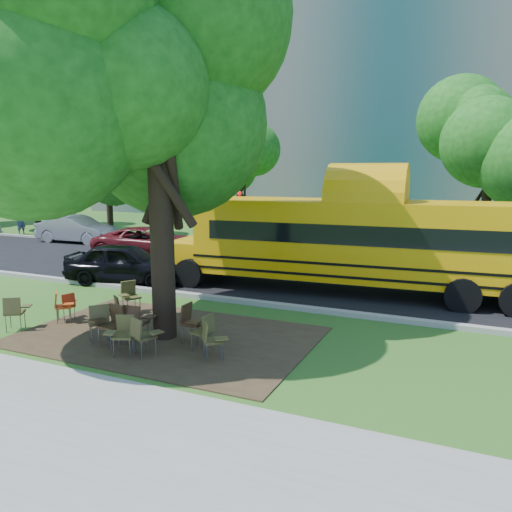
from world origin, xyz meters
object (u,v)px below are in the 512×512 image
at_px(main_tree, 157,73).
at_px(chair_12, 191,319).
at_px(chair_10, 129,294).
at_px(bg_car_red, 148,242).
at_px(chair_6, 205,329).
at_px(pedestrian_a, 21,222).
at_px(bg_car_silver, 77,229).
at_px(chair_4, 142,333).
at_px(black_car, 125,263).
at_px(chair_8, 68,304).
at_px(chair_3, 112,321).
at_px(chair_2, 100,319).
at_px(pedestrian_b, 71,219).
at_px(school_bus, 362,241).
at_px(chair_0, 15,310).
at_px(chair_9, 112,308).
at_px(chair_5, 123,331).
at_px(chair_1, 61,304).
at_px(chair_11, 136,320).
at_px(chair_7, 211,338).

distance_m(main_tree, chair_12, 5.58).
bearing_deg(chair_10, bg_car_red, -116.87).
relative_size(chair_6, pedestrian_a, 0.56).
bearing_deg(bg_car_silver, chair_4, -135.63).
xyz_separation_m(chair_6, black_car, (-6.00, 4.81, 0.17)).
xyz_separation_m(chair_8, black_car, (-1.49, 4.27, 0.24)).
height_order(chair_3, pedestrian_a, pedestrian_a).
bearing_deg(chair_10, pedestrian_a, -93.06).
distance_m(chair_2, chair_3, 0.41).
bearing_deg(pedestrian_b, chair_2, 6.04).
bearing_deg(pedestrian_b, chair_12, 10.99).
distance_m(school_bus, chair_6, 7.08).
relative_size(chair_2, chair_4, 1.07).
distance_m(school_bus, chair_0, 10.25).
bearing_deg(chair_0, chair_12, -20.44).
height_order(bg_car_silver, pedestrian_b, pedestrian_b).
xyz_separation_m(chair_8, pedestrian_a, (-16.16, 12.62, 0.31)).
bearing_deg(main_tree, chair_9, 171.78).
distance_m(chair_5, black_car, 7.27).
height_order(chair_10, pedestrian_a, pedestrian_a).
height_order(chair_1, chair_9, chair_1).
bearing_deg(chair_8, chair_2, -98.86).
bearing_deg(main_tree, chair_4, -76.28).
bearing_deg(chair_4, chair_0, -160.08).
bearing_deg(chair_6, chair_12, 68.27).
relative_size(chair_5, chair_9, 1.15).
bearing_deg(chair_3, bg_car_red, -48.62).
bearing_deg(chair_1, black_car, 154.50).
bearing_deg(chair_1, chair_9, 60.81).
bearing_deg(chair_2, chair_5, -71.21).
bearing_deg(pedestrian_a, chair_11, -111.22).
xyz_separation_m(chair_0, chair_6, (5.08, 0.64, -0.01)).
xyz_separation_m(black_car, bg_car_red, (-2.44, 4.75, -0.02)).
xyz_separation_m(chair_8, chair_10, (1.08, 1.22, 0.10)).
xyz_separation_m(chair_4, pedestrian_b, (-16.99, 15.51, 0.38)).
xyz_separation_m(chair_1, pedestrian_b, (-13.49, 14.32, 0.42)).
bearing_deg(chair_1, chair_5, 23.98).
xyz_separation_m(chair_2, chair_12, (1.95, 0.82, -0.01)).
bearing_deg(bg_car_silver, black_car, -131.35).
relative_size(chair_7, bg_car_silver, 0.18).
height_order(chair_6, black_car, black_car).
xyz_separation_m(bg_car_red, pedestrian_a, (-12.24, 3.61, 0.09)).
xyz_separation_m(chair_3, chair_7, (2.50, 0.14, -0.08)).
height_order(chair_11, bg_car_red, bg_car_red).
height_order(chair_1, black_car, black_car).
bearing_deg(chair_0, chair_1, 28.57).
height_order(chair_2, chair_12, chair_2).
distance_m(chair_5, pedestrian_b, 22.70).
height_order(chair_0, chair_2, chair_2).
distance_m(chair_2, chair_11, 0.86).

